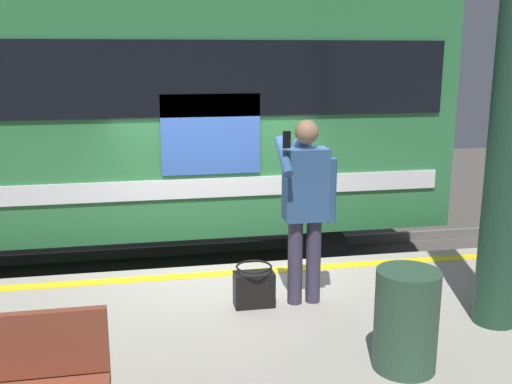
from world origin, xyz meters
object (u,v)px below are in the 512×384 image
trash_bin (406,320)px  handbag (254,287)px  train_carriage (74,106)px  passenger (306,198)px

trash_bin → handbag: bearing=-55.5°
train_carriage → trash_bin: size_ratio=12.66×
handbag → trash_bin: (-0.91, 1.33, 0.20)m
trash_bin → train_carriage: bearing=-59.7°
passenger → handbag: bearing=0.5°
handbag → train_carriage: bearing=-61.4°
train_carriage → handbag: (-1.89, 3.47, -1.45)m
passenger → trash_bin: bearing=107.7°
train_carriage → passenger: train_carriage is taller
train_carriage → passenger: bearing=124.5°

